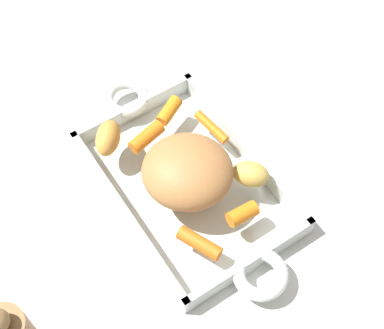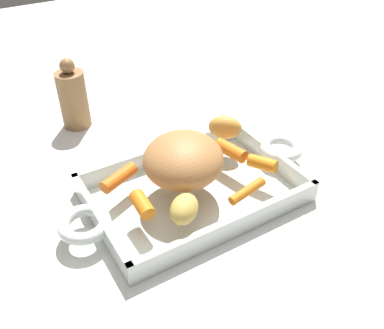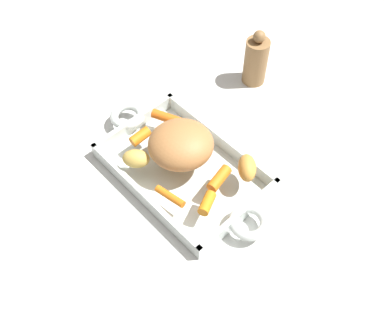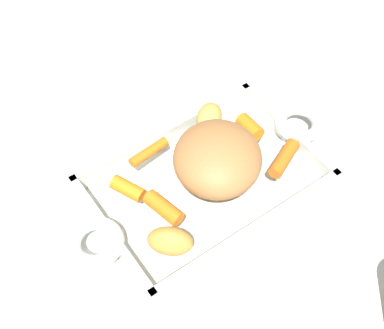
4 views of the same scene
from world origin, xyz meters
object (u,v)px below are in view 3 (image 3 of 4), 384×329
at_px(baby_carrot_southwest, 166,118).
at_px(pepper_mill, 256,60).
at_px(baby_carrot_northwest, 219,178).
at_px(potato_whole, 247,168).
at_px(roasting_dish, 183,169).
at_px(baby_carrot_northeast, 140,136).
at_px(potato_corner, 136,159).
at_px(pork_roast, 181,144).
at_px(baby_carrot_short, 170,196).
at_px(baby_carrot_long, 207,203).

xyz_separation_m(baby_carrot_southwest, pepper_mill, (0.02, 0.26, 0.01)).
relative_size(baby_carrot_northwest, potato_whole, 0.97).
bearing_deg(baby_carrot_northwest, baby_carrot_southwest, 170.96).
distance_m(roasting_dish, baby_carrot_northeast, 0.11).
xyz_separation_m(baby_carrot_northwest, potato_corner, (-0.14, -0.09, 0.01)).
bearing_deg(roasting_dish, baby_carrot_southwest, 155.13).
height_order(roasting_dish, baby_carrot_southwest, baby_carrot_southwest).
xyz_separation_m(potato_corner, pepper_mill, (-0.03, 0.38, 0.01)).
height_order(pork_roast, baby_carrot_northwest, pork_roast).
bearing_deg(pepper_mill, potato_corner, -85.57).
bearing_deg(baby_carrot_short, pepper_mill, 109.29).
bearing_deg(pork_roast, baby_carrot_southwest, 156.06).
height_order(baby_carrot_southwest, pepper_mill, pepper_mill).
bearing_deg(baby_carrot_short, potato_corner, 177.46).
bearing_deg(roasting_dish, baby_carrot_northwest, 12.47).
distance_m(pork_roast, baby_carrot_short, 0.11).
xyz_separation_m(roasting_dish, baby_carrot_northwest, (0.08, 0.02, 0.03)).
distance_m(baby_carrot_southwest, baby_carrot_northeast, 0.07).
relative_size(baby_carrot_long, pepper_mill, 0.33).
xyz_separation_m(baby_carrot_short, baby_carrot_northeast, (-0.15, 0.05, 0.00)).
bearing_deg(roasting_dish, baby_carrot_long, -18.98).
bearing_deg(potato_whole, potato_corner, -139.56).
bearing_deg(baby_carrot_short, baby_carrot_southwest, 140.77).
bearing_deg(roasting_dish, pepper_mill, 105.77).
relative_size(baby_carrot_short, baby_carrot_southwest, 1.02).
height_order(roasting_dish, baby_carrot_northeast, baby_carrot_northeast).
distance_m(baby_carrot_long, pepper_mill, 0.39).
relative_size(baby_carrot_southwest, potato_whole, 1.08).
xyz_separation_m(baby_carrot_long, baby_carrot_short, (-0.06, -0.04, -0.00)).
relative_size(potato_whole, pepper_mill, 0.42).
relative_size(potato_corner, pepper_mill, 0.38).
xyz_separation_m(potato_whole, pepper_mill, (-0.19, 0.24, 0.00)).
xyz_separation_m(roasting_dish, pork_roast, (-0.01, 0.01, 0.06)).
bearing_deg(baby_carrot_northeast, baby_carrot_short, -18.47).
xyz_separation_m(pork_roast, pepper_mill, (-0.07, 0.30, -0.01)).
bearing_deg(pepper_mill, baby_carrot_northwest, -59.61).
height_order(roasting_dish, pork_roast, pork_roast).
height_order(baby_carrot_northwest, baby_carrot_northeast, baby_carrot_northeast).
height_order(baby_carrot_long, baby_carrot_short, baby_carrot_long).
bearing_deg(roasting_dish, potato_whole, 33.17).
relative_size(roasting_dish, potato_whole, 7.37).
distance_m(baby_carrot_southwest, baby_carrot_northwest, 0.19).
bearing_deg(baby_carrot_southwest, roasting_dish, -24.87).
distance_m(roasting_dish, pork_roast, 0.06).
bearing_deg(roasting_dish, pork_roast, 149.25).
bearing_deg(pork_roast, baby_carrot_northeast, -158.78).
xyz_separation_m(baby_carrot_short, potato_whole, (0.06, 0.14, 0.01)).
xyz_separation_m(baby_carrot_long, baby_carrot_northeast, (-0.21, 0.01, 0.00)).
distance_m(roasting_dish, pepper_mill, 0.32).
distance_m(baby_carrot_southwest, potato_whole, 0.21).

